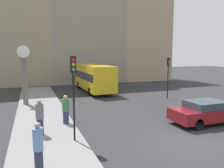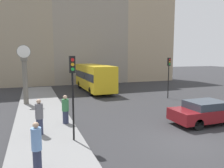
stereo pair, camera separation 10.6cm
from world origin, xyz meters
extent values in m
plane|color=#2D2D30|center=(0.00, 0.00, 0.00)|extent=(120.00, 120.00, 0.00)
cube|color=gray|center=(-6.33, 9.34, 0.08)|extent=(3.33, 22.69, 0.15)
cube|color=gray|center=(-9.52, 24.82, 9.22)|extent=(10.99, 5.00, 18.44)
cube|color=gray|center=(1.42, 24.82, 8.70)|extent=(10.90, 5.00, 17.40)
cube|color=tan|center=(10.94, 24.82, 7.62)|extent=(8.15, 5.00, 15.24)
cube|color=maroon|center=(3.04, 2.01, 0.62)|extent=(4.58, 1.87, 0.69)
cube|color=#2D3842|center=(2.85, 2.01, 1.18)|extent=(2.20, 1.68, 0.43)
cylinder|color=black|center=(4.46, 2.83, 0.32)|extent=(0.64, 0.22, 0.64)
cylinder|color=black|center=(1.62, 2.83, 0.32)|extent=(0.64, 0.22, 0.64)
cylinder|color=black|center=(1.62, 1.18, 0.32)|extent=(0.64, 0.22, 0.64)
cube|color=gold|center=(-0.19, 16.08, 1.69)|extent=(2.49, 8.95, 2.67)
cube|color=#1E232D|center=(-0.19, 16.08, 1.88)|extent=(2.51, 8.78, 0.79)
cylinder|color=black|center=(0.91, 18.85, 0.45)|extent=(0.28, 0.90, 0.90)
cylinder|color=black|center=(-1.30, 18.85, 0.45)|extent=(0.28, 0.90, 0.90)
cylinder|color=black|center=(0.91, 13.30, 0.45)|extent=(0.28, 0.90, 0.90)
cylinder|color=black|center=(-1.30, 13.30, 0.45)|extent=(0.28, 0.90, 0.90)
cylinder|color=black|center=(-5.14, 1.75, 1.74)|extent=(0.09, 0.09, 3.17)
cube|color=black|center=(-5.14, 1.75, 3.70)|extent=(0.26, 0.20, 0.76)
cylinder|color=red|center=(-5.14, 1.63, 3.91)|extent=(0.15, 0.04, 0.15)
cylinder|color=orange|center=(-5.14, 1.63, 3.70)|extent=(0.15, 0.04, 0.15)
cylinder|color=green|center=(-5.14, 1.63, 3.49)|extent=(0.15, 0.04, 0.15)
cylinder|color=black|center=(5.37, 9.52, 1.57)|extent=(0.09, 0.09, 3.14)
cube|color=black|center=(5.37, 9.52, 3.52)|extent=(0.26, 0.20, 0.76)
cylinder|color=red|center=(5.37, 9.40, 3.73)|extent=(0.15, 0.04, 0.15)
cylinder|color=orange|center=(5.37, 9.40, 3.52)|extent=(0.15, 0.04, 0.15)
cylinder|color=green|center=(5.37, 9.40, 3.31)|extent=(0.15, 0.04, 0.15)
cylinder|color=#666056|center=(-7.41, 10.84, 1.92)|extent=(0.39, 0.39, 3.53)
cube|color=#666056|center=(-7.41, 10.84, 3.80)|extent=(0.51, 0.51, 0.24)
cylinder|color=#666056|center=(-7.41, 10.84, 4.41)|extent=(1.08, 0.04, 1.08)
cylinder|color=white|center=(-7.41, 10.84, 4.41)|extent=(1.00, 0.06, 1.00)
cylinder|color=#2D334C|center=(-5.13, 4.47, 0.53)|extent=(0.34, 0.34, 0.74)
cylinder|color=#387A47|center=(-5.13, 4.47, 1.24)|extent=(0.40, 0.40, 0.69)
sphere|color=tan|center=(-5.13, 4.47, 1.71)|extent=(0.24, 0.24, 0.24)
cylinder|color=#2D334C|center=(-6.61, 3.08, 0.56)|extent=(0.33, 0.33, 0.82)
cylinder|color=slate|center=(-6.61, 3.08, 1.35)|extent=(0.38, 0.38, 0.76)
sphere|color=tan|center=(-6.61, 3.08, 1.85)|extent=(0.22, 0.22, 0.22)
cylinder|color=#2D334C|center=(-6.82, -0.73, 0.56)|extent=(0.29, 0.29, 0.81)
cylinder|color=#729ED8|center=(-6.82, -0.73, 1.35)|extent=(0.34, 0.34, 0.76)
sphere|color=tan|center=(-6.82, -0.73, 1.83)|extent=(0.20, 0.20, 0.20)
camera|label=1|loc=(-6.95, -8.06, 4.09)|focal=35.00mm
camera|label=2|loc=(-6.85, -8.10, 4.09)|focal=35.00mm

